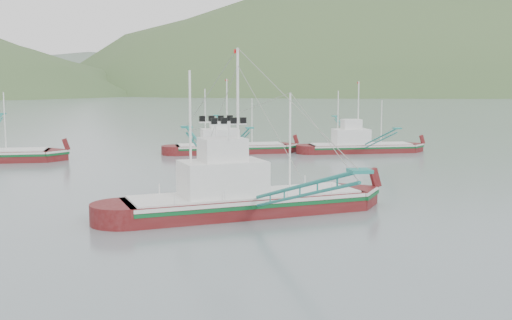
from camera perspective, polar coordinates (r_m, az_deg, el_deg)
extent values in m
plane|color=slate|center=(42.85, 1.60, -5.23)|extent=(1200.00, 1200.00, 0.00)
cube|color=#530D0E|center=(44.28, -0.92, -4.53)|extent=(17.12, 7.26, 2.21)
cube|color=silver|center=(44.10, -0.92, -3.33)|extent=(16.80, 7.29, 0.24)
cube|color=#0B5023|center=(44.15, -0.92, -3.68)|extent=(16.81, 7.32, 0.24)
cube|color=silver|center=(44.06, -0.92, -3.05)|extent=(16.26, 6.90, 0.13)
cube|color=silver|center=(43.32, -2.98, -1.67)|extent=(6.07, 4.46, 2.43)
cube|color=silver|center=(43.06, -3.00, 0.95)|extent=(3.26, 2.90, 1.55)
cylinder|color=white|center=(43.27, -1.62, 3.34)|extent=(0.18, 0.18, 9.96)
cylinder|color=white|center=(42.31, -5.85, 2.20)|extent=(0.15, 0.15, 8.46)
cylinder|color=white|center=(44.86, 3.04, 1.55)|extent=(0.13, 0.13, 6.97)
cube|color=#530D0E|center=(80.77, -2.26, 0.74)|extent=(13.71, 3.72, 1.83)
cube|color=silver|center=(80.69, -2.27, 1.28)|extent=(13.44, 3.79, 0.20)
cube|color=#0B5023|center=(80.72, -2.27, 1.12)|extent=(13.44, 3.81, 0.20)
cube|color=silver|center=(80.67, -2.27, 1.41)|extent=(13.02, 3.53, 0.11)
cube|color=silver|center=(80.37, -3.23, 2.07)|extent=(4.58, 2.94, 2.01)
cube|color=silver|center=(80.24, -3.24, 3.24)|extent=(2.38, 2.02, 1.28)
cylinder|color=white|center=(80.30, -2.60, 4.29)|extent=(0.15, 0.15, 8.21)
cylinder|color=white|center=(79.94, -4.54, 3.82)|extent=(0.13, 0.13, 6.98)
cylinder|color=white|center=(80.94, -0.36, 3.45)|extent=(0.11, 0.11, 5.75)
cylinder|color=white|center=(77.53, -21.44, 3.21)|extent=(0.13, 0.13, 6.57)
cube|color=#530D0E|center=(82.61, 9.30, 0.79)|extent=(13.37, 4.04, 1.77)
cube|color=silver|center=(82.54, 9.31, 1.30)|extent=(13.11, 4.10, 0.19)
cube|color=#0B5023|center=(82.56, 9.31, 1.15)|extent=(13.11, 4.11, 0.19)
cube|color=silver|center=(82.52, 9.31, 1.43)|extent=(12.70, 3.83, 0.11)
cube|color=silver|center=(82.02, 8.45, 2.06)|extent=(4.52, 2.99, 1.94)
cube|color=silver|center=(81.90, 8.47, 3.17)|extent=(2.37, 2.03, 1.24)
cylinder|color=white|center=(82.09, 9.08, 4.15)|extent=(0.14, 0.14, 7.95)
cylinder|color=white|center=(81.33, 7.29, 3.74)|extent=(0.12, 0.12, 6.76)
cylinder|color=white|center=(83.18, 11.09, 3.32)|extent=(0.11, 0.11, 5.56)
ellipsoid|color=#3E592E|center=(532.86, 16.55, 5.85)|extent=(684.00, 432.00, 306.00)
ellipsoid|color=slate|center=(602.13, -7.74, 6.19)|extent=(960.00, 400.00, 240.00)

